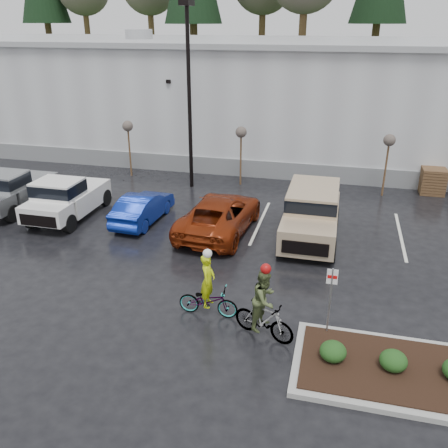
% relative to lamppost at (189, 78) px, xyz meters
% --- Properties ---
extents(ground, '(120.00, 120.00, 0.00)m').
position_rel_lamppost_xyz_m(ground, '(4.00, -12.00, -5.69)').
color(ground, black).
rests_on(ground, ground).
extents(warehouse, '(60.50, 15.50, 7.20)m').
position_rel_lamppost_xyz_m(warehouse, '(4.00, 9.99, -2.04)').
color(warehouse, silver).
rests_on(warehouse, ground).
extents(wooded_ridge, '(80.00, 25.00, 6.00)m').
position_rel_lamppost_xyz_m(wooded_ridge, '(4.00, 33.00, -2.69)').
color(wooded_ridge, '#27421B').
rests_on(wooded_ridge, ground).
extents(lamppost, '(0.50, 1.00, 9.22)m').
position_rel_lamppost_xyz_m(lamppost, '(0.00, 0.00, 0.00)').
color(lamppost, black).
rests_on(lamppost, ground).
extents(sapling_west, '(0.60, 0.60, 3.20)m').
position_rel_lamppost_xyz_m(sapling_west, '(-4.00, 1.00, -2.96)').
color(sapling_west, '#472B1C').
rests_on(sapling_west, ground).
extents(sapling_mid, '(0.60, 0.60, 3.20)m').
position_rel_lamppost_xyz_m(sapling_mid, '(2.50, 1.00, -2.96)').
color(sapling_mid, '#472B1C').
rests_on(sapling_mid, ground).
extents(sapling_east, '(0.60, 0.60, 3.20)m').
position_rel_lamppost_xyz_m(sapling_east, '(10.00, 1.00, -2.96)').
color(sapling_east, '#472B1C').
rests_on(sapling_east, ground).
extents(pallet_stack_a, '(1.20, 1.20, 1.35)m').
position_rel_lamppost_xyz_m(pallet_stack_a, '(12.50, 2.00, -5.01)').
color(pallet_stack_a, '#472B1C').
rests_on(pallet_stack_a, ground).
extents(shrub_a, '(0.70, 0.70, 0.52)m').
position_rel_lamppost_xyz_m(shrub_a, '(8.00, -13.00, -5.27)').
color(shrub_a, '#173713').
rests_on(shrub_a, curb_island).
extents(shrub_b, '(0.70, 0.70, 0.52)m').
position_rel_lamppost_xyz_m(shrub_b, '(9.50, -13.00, -5.27)').
color(shrub_b, '#173713').
rests_on(shrub_b, curb_island).
extents(fire_lane_sign, '(0.30, 0.05, 2.20)m').
position_rel_lamppost_xyz_m(fire_lane_sign, '(7.80, -11.80, -4.28)').
color(fire_lane_sign, gray).
rests_on(fire_lane_sign, ground).
extents(pickup_silver, '(2.10, 5.20, 1.96)m').
position_rel_lamppost_xyz_m(pickup_silver, '(-7.22, -4.87, -4.71)').
color(pickup_silver, '#969A9D').
rests_on(pickup_silver, ground).
extents(pickup_white, '(2.10, 5.20, 1.96)m').
position_rel_lamppost_xyz_m(pickup_white, '(-4.12, -5.26, -4.71)').
color(pickup_white, white).
rests_on(pickup_white, ground).
extents(car_blue, '(1.60, 4.08, 1.32)m').
position_rel_lamppost_xyz_m(car_blue, '(-0.63, -5.17, -5.02)').
color(car_blue, navy).
rests_on(car_blue, ground).
extents(car_red, '(2.92, 5.70, 1.54)m').
position_rel_lamppost_xyz_m(car_red, '(2.98, -5.39, -4.92)').
color(car_red, maroon).
rests_on(car_red, ground).
extents(suv_tan, '(2.20, 5.10, 2.06)m').
position_rel_lamppost_xyz_m(suv_tan, '(6.79, -5.24, -4.66)').
color(suv_tan, tan).
rests_on(suv_tan, ground).
extents(cyclist_hivis, '(1.85, 0.66, 2.24)m').
position_rel_lamppost_xyz_m(cyclist_hivis, '(4.21, -11.57, -4.99)').
color(cyclist_hivis, '#3F3F44').
rests_on(cyclist_hivis, ground).
extents(cyclist_olive, '(1.89, 1.12, 2.36)m').
position_rel_lamppost_xyz_m(cyclist_olive, '(6.04, -12.27, -4.83)').
color(cyclist_olive, '#3F3F44').
rests_on(cyclist_olive, ground).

